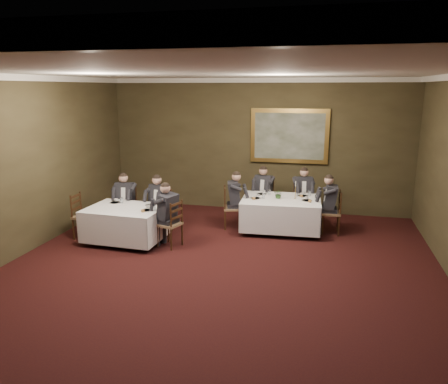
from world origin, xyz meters
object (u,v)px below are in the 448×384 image
at_px(chair_sec_backright, 161,220).
at_px(centerpiece, 279,193).
at_px(table_second, 126,222).
at_px(diner_sec_backleft, 126,208).
at_px(chair_sec_backleft, 127,217).
at_px(diner_sec_endright, 169,223).
at_px(diner_main_backright, 302,200).
at_px(chair_main_endright, 331,221).
at_px(chair_main_backleft, 264,207).
at_px(chair_main_endleft, 232,216).
at_px(diner_main_endright, 331,212).
at_px(painting, 289,136).
at_px(diner_main_backleft, 264,199).
at_px(candlestick, 295,192).
at_px(table_main, 281,212).
at_px(diner_sec_backright, 160,210).
at_px(diner_main_endleft, 233,207).
at_px(chair_sec_endright, 170,233).
at_px(chair_main_backright, 302,209).
at_px(chair_sec_endleft, 85,225).

xyz_separation_m(chair_sec_backright, centerpiece, (2.62, 0.74, 0.60)).
bearing_deg(table_second, diner_sec_backleft, 115.12).
xyz_separation_m(chair_sec_backleft, diner_sec_endright, (1.40, -0.90, 0.23)).
distance_m(diner_main_backright, chair_sec_backright, 3.55).
bearing_deg(chair_main_endright, chair_main_backleft, 60.44).
xyz_separation_m(table_second, chair_sec_backright, (0.47, 0.81, -0.17)).
distance_m(chair_main_endleft, diner_main_endright, 2.28).
distance_m(diner_main_backright, chair_main_endright, 1.15).
bearing_deg(chair_main_endleft, diner_main_endright, 79.34).
height_order(chair_main_endleft, painting, painting).
bearing_deg(chair_main_endright, chair_main_endleft, 90.20).
relative_size(diner_main_backright, diner_sec_backleft, 1.00).
bearing_deg(diner_main_backright, diner_main_endright, 114.22).
distance_m(diner_main_backleft, candlestick, 1.23).
height_order(table_main, diner_sec_backright, diner_sec_backright).
bearing_deg(diner_sec_endright, candlestick, -38.26).
bearing_deg(chair_sec_backleft, chair_main_endright, -177.75).
bearing_deg(chair_main_endleft, table_second, -67.33).
bearing_deg(candlestick, chair_main_endleft, -174.01).
height_order(diner_sec_endright, candlestick, diner_sec_endright).
xyz_separation_m(diner_main_endleft, diner_sec_backleft, (-2.42, -0.65, 0.00)).
bearing_deg(chair_main_backleft, chair_sec_endright, 66.90).
relative_size(chair_main_backleft, candlestick, 2.37).
bearing_deg(diner_sec_backleft, diner_main_endleft, -171.88).
distance_m(table_main, diner_main_backright, 1.04).
bearing_deg(centerpiece, table_second, -153.38).
relative_size(diner_main_backleft, centerpiece, 5.78).
xyz_separation_m(chair_main_endleft, diner_sec_backleft, (-2.41, -0.64, 0.23)).
bearing_deg(chair_main_endright, candlestick, 84.85).
distance_m(table_main, painting, 2.28).
bearing_deg(table_second, chair_main_backright, 34.72).
relative_size(diner_main_backright, diner_main_endleft, 1.00).
distance_m(diner_main_endleft, chair_sec_endright, 1.85).
relative_size(chair_sec_endleft, candlestick, 2.37).
relative_size(diner_sec_endright, chair_sec_endleft, 1.35).
bearing_deg(painting, chair_sec_endleft, -143.18).
xyz_separation_m(diner_main_endleft, chair_sec_endright, (-1.01, -1.54, -0.23)).
distance_m(diner_main_backleft, chair_sec_backright, 2.71).
height_order(diner_main_backleft, candlestick, diner_main_backleft).
bearing_deg(candlestick, diner_main_endright, -2.48).
distance_m(diner_sec_backright, centerpiece, 2.75).
bearing_deg(chair_main_backleft, diner_main_backright, -168.02).
bearing_deg(diner_sec_endright, centerpiece, -35.14).
height_order(table_second, diner_sec_backright, diner_sec_backright).
height_order(diner_main_endright, diner_sec_endright, same).
distance_m(diner_main_endright, candlestick, 0.92).
distance_m(chair_main_backright, chair_main_endleft, 1.87).
relative_size(table_main, chair_main_endleft, 1.87).
bearing_deg(painting, diner_main_endright, -54.44).
bearing_deg(diner_main_backright, painting, -71.80).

